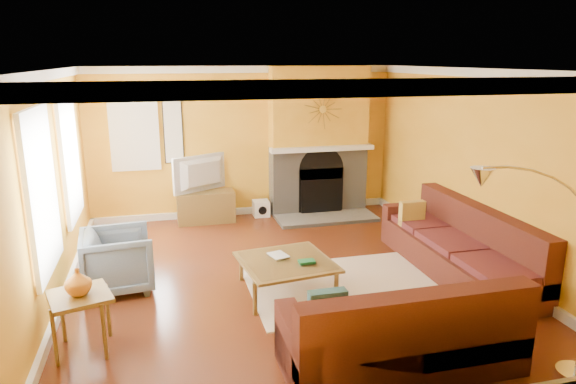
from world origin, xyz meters
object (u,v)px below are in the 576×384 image
object	(u,v)px
sectional_sofa	(389,261)
side_table	(83,322)
armchair	(118,260)
coffee_table	(286,276)
arc_lamp	(538,281)
media_console	(206,207)

from	to	relation	value
sectional_sofa	side_table	size ratio (longest dim) A/B	6.10
sectional_sofa	armchair	bearing A→B (deg)	162.51
armchair	side_table	world-z (taller)	armchair
coffee_table	sectional_sofa	bearing A→B (deg)	-19.12
armchair	sectional_sofa	bearing A→B (deg)	-113.01
coffee_table	side_table	bearing A→B (deg)	-160.95
sectional_sofa	arc_lamp	world-z (taller)	arc_lamp
sectional_sofa	media_console	world-z (taller)	sectional_sofa
media_console	side_table	world-z (taller)	side_table
sectional_sofa	armchair	distance (m)	3.36
sectional_sofa	side_table	distance (m)	3.48
sectional_sofa	armchair	world-z (taller)	sectional_sofa
side_table	media_console	bearing A→B (deg)	67.98
media_console	side_table	xyz separation A→B (m)	(-1.58, -3.91, 0.03)
armchair	side_table	xyz separation A→B (m)	(-0.25, -1.38, -0.08)
coffee_table	side_table	distance (m)	2.40
coffee_table	arc_lamp	xyz separation A→B (m)	(1.60, -2.36, 0.79)
sectional_sofa	media_console	size ratio (longest dim) A/B	3.69
sectional_sofa	side_table	xyz separation A→B (m)	(-3.45, -0.37, -0.15)
sectional_sofa	media_console	bearing A→B (deg)	117.94
armchair	arc_lamp	bearing A→B (deg)	-134.80
side_table	arc_lamp	bearing A→B (deg)	-22.17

